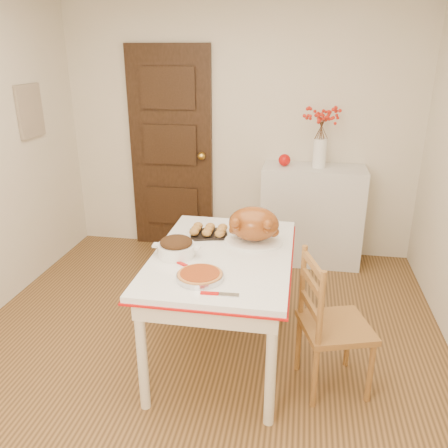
% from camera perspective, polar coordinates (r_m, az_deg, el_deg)
% --- Properties ---
extents(floor, '(3.50, 4.00, 0.00)m').
position_cam_1_polar(floor, '(3.26, -3.49, -16.84)').
color(floor, '#493219').
rests_on(floor, ground).
extents(wall_back, '(3.50, 0.00, 2.50)m').
position_cam_1_polar(wall_back, '(4.61, 1.94, 11.60)').
color(wall_back, beige).
rests_on(wall_back, ground).
extents(door_back, '(0.85, 0.06, 2.06)m').
position_cam_1_polar(door_back, '(4.77, -6.61, 9.10)').
color(door_back, black).
rests_on(door_back, ground).
extents(photo_board, '(0.03, 0.35, 0.45)m').
position_cam_1_polar(photo_board, '(4.42, -23.08, 12.87)').
color(photo_board, '#B7AD89').
rests_on(photo_board, ground).
extents(sideboard, '(0.96, 0.43, 0.96)m').
position_cam_1_polar(sideboard, '(4.54, 10.84, 1.08)').
color(sideboard, silver).
rests_on(sideboard, floor).
extents(kitchen_table, '(0.89, 1.30, 0.78)m').
position_cam_1_polar(kitchen_table, '(3.11, -0.16, -10.20)').
color(kitchen_table, white).
rests_on(kitchen_table, floor).
extents(chair_oak, '(0.50, 0.50, 0.90)m').
position_cam_1_polar(chair_oak, '(2.90, 13.83, -12.00)').
color(chair_oak, brown).
rests_on(chair_oak, floor).
extents(berry_vase, '(0.29, 0.29, 0.55)m').
position_cam_1_polar(berry_vase, '(4.35, 12.00, 10.50)').
color(berry_vase, white).
rests_on(berry_vase, sideboard).
extents(apple, '(0.11, 0.11, 0.11)m').
position_cam_1_polar(apple, '(4.40, 7.56, 7.94)').
color(apple, '#BB0D0A').
rests_on(apple, sideboard).
extents(turkey_platter, '(0.44, 0.37, 0.25)m').
position_cam_1_polar(turkey_platter, '(3.03, 3.74, -0.21)').
color(turkey_platter, brown).
rests_on(turkey_platter, kitchen_table).
extents(pumpkin_pie, '(0.29, 0.29, 0.06)m').
position_cam_1_polar(pumpkin_pie, '(2.59, -3.03, -6.37)').
color(pumpkin_pie, '#8F3612').
rests_on(pumpkin_pie, kitchen_table).
extents(stuffing_dish, '(0.34, 0.28, 0.12)m').
position_cam_1_polar(stuffing_dish, '(2.88, -5.98, -2.85)').
color(stuffing_dish, '#3E230E').
rests_on(stuffing_dish, kitchen_table).
extents(rolls_tray, '(0.30, 0.26, 0.07)m').
position_cam_1_polar(rolls_tray, '(3.19, -1.93, -0.84)').
color(rolls_tray, olive).
rests_on(rolls_tray, kitchen_table).
extents(pie_server, '(0.21, 0.07, 0.01)m').
position_cam_1_polar(pie_server, '(2.45, -0.55, -8.73)').
color(pie_server, silver).
rests_on(pie_server, kitchen_table).
extents(carving_knife, '(0.24, 0.18, 0.01)m').
position_cam_1_polar(carving_knife, '(2.73, -4.13, -5.48)').
color(carving_knife, silver).
rests_on(carving_knife, kitchen_table).
extents(drinking_glass, '(0.07, 0.07, 0.11)m').
position_cam_1_polar(drinking_glass, '(3.32, 2.02, 0.44)').
color(drinking_glass, white).
rests_on(drinking_glass, kitchen_table).
extents(shaker_pair, '(0.09, 0.05, 0.08)m').
position_cam_1_polar(shaker_pair, '(3.31, 5.79, 0.01)').
color(shaker_pair, white).
rests_on(shaker_pair, kitchen_table).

